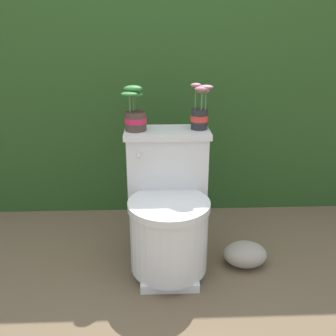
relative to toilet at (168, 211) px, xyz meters
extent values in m
plane|color=brown|center=(-0.09, -0.10, -0.32)|extent=(12.00, 12.00, 0.00)
cube|color=#284C1E|center=(-0.09, 1.08, 0.54)|extent=(4.05, 0.86, 1.73)
cube|color=silver|center=(0.00, -0.08, -0.30)|extent=(0.29, 0.33, 0.04)
cylinder|color=silver|center=(0.00, -0.08, -0.11)|extent=(0.39, 0.39, 0.34)
cylinder|color=silver|center=(0.00, -0.08, 0.08)|extent=(0.41, 0.41, 0.04)
cube|color=silver|center=(0.00, 0.16, 0.20)|extent=(0.42, 0.20, 0.32)
cube|color=silver|center=(0.00, 0.16, 0.37)|extent=(0.44, 0.23, 0.03)
cylinder|color=silver|center=(-0.15, 0.03, 0.29)|extent=(0.02, 0.05, 0.02)
cylinder|color=#47382D|center=(-0.16, 0.16, 0.44)|extent=(0.11, 0.11, 0.10)
cylinder|color=#D1234C|center=(-0.16, 0.16, 0.44)|extent=(0.11, 0.11, 0.03)
cylinder|color=#332319|center=(-0.16, 0.16, 0.48)|extent=(0.10, 0.10, 0.01)
cylinder|color=#4C753D|center=(-0.17, 0.17, 0.54)|extent=(0.01, 0.01, 0.10)
ellipsoid|color=#387F38|center=(-0.17, 0.17, 0.60)|extent=(0.10, 0.07, 0.03)
cylinder|color=#4C753D|center=(-0.19, 0.14, 0.53)|extent=(0.01, 0.01, 0.09)
ellipsoid|color=#387F38|center=(-0.19, 0.14, 0.58)|extent=(0.08, 0.06, 0.02)
cylinder|color=#4C753D|center=(-0.16, 0.19, 0.52)|extent=(0.01, 0.01, 0.08)
ellipsoid|color=#387F38|center=(-0.16, 0.19, 0.57)|extent=(0.09, 0.06, 0.02)
cylinder|color=#262628|center=(0.17, 0.17, 0.44)|extent=(0.09, 0.09, 0.10)
cylinder|color=red|center=(0.17, 0.17, 0.45)|extent=(0.09, 0.09, 0.03)
cylinder|color=#332319|center=(0.17, 0.17, 0.49)|extent=(0.08, 0.08, 0.01)
cylinder|color=#4C753D|center=(0.19, 0.15, 0.55)|extent=(0.01, 0.01, 0.11)
ellipsoid|color=#B26B75|center=(0.19, 0.15, 0.61)|extent=(0.07, 0.05, 0.02)
cylinder|color=#4C753D|center=(0.17, 0.14, 0.54)|extent=(0.01, 0.01, 0.10)
ellipsoid|color=#B26B75|center=(0.17, 0.14, 0.60)|extent=(0.07, 0.05, 0.03)
cylinder|color=#4C753D|center=(0.19, 0.20, 0.53)|extent=(0.01, 0.01, 0.08)
ellipsoid|color=#B26B75|center=(0.19, 0.20, 0.58)|extent=(0.07, 0.05, 0.03)
cylinder|color=#4C753D|center=(0.14, 0.17, 0.55)|extent=(0.01, 0.01, 0.12)
ellipsoid|color=#B26B75|center=(0.14, 0.17, 0.62)|extent=(0.05, 0.04, 0.02)
ellipsoid|color=#9E9384|center=(0.41, -0.02, -0.26)|extent=(0.23, 0.19, 0.13)
camera|label=1|loc=(-0.07, -1.72, 0.90)|focal=40.00mm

